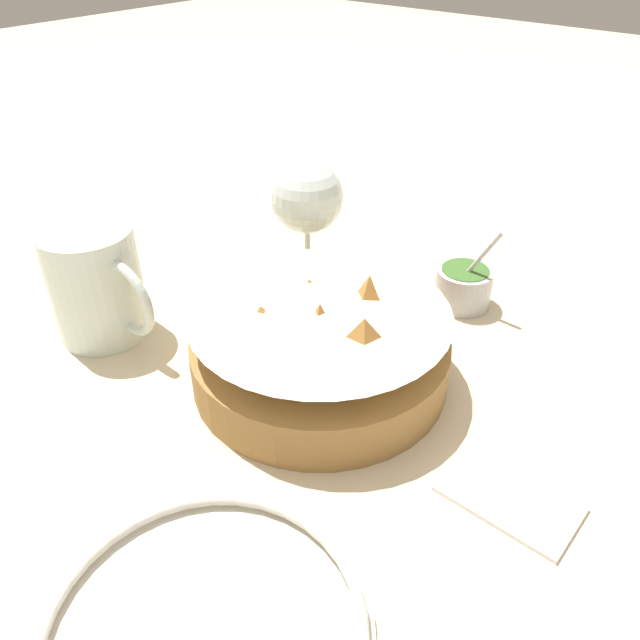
{
  "coord_description": "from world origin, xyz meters",
  "views": [
    {
      "loc": [
        0.27,
        -0.32,
        0.39
      ],
      "look_at": [
        -0.02,
        0.04,
        0.07
      ],
      "focal_mm": 35.0,
      "sensor_mm": 36.0,
      "label": 1
    }
  ],
  "objects_px": {
    "sauce_cup": "(463,285)",
    "wine_glass": "(307,200)",
    "beer_mug": "(98,288)",
    "side_plate": "(204,631)",
    "food_basket": "(320,347)"
  },
  "relations": [
    {
      "from": "beer_mug",
      "to": "side_plate",
      "type": "bearing_deg",
      "value": -25.55
    },
    {
      "from": "beer_mug",
      "to": "side_plate",
      "type": "relative_size",
      "value": 0.64
    },
    {
      "from": "food_basket",
      "to": "sauce_cup",
      "type": "bearing_deg",
      "value": 78.5
    },
    {
      "from": "side_plate",
      "to": "beer_mug",
      "type": "bearing_deg",
      "value": 154.45
    },
    {
      "from": "food_basket",
      "to": "wine_glass",
      "type": "xyz_separation_m",
      "value": [
        -0.13,
        0.14,
        0.06
      ]
    },
    {
      "from": "sauce_cup",
      "to": "side_plate",
      "type": "bearing_deg",
      "value": -81.62
    },
    {
      "from": "wine_glass",
      "to": "beer_mug",
      "type": "relative_size",
      "value": 1.06
    },
    {
      "from": "wine_glass",
      "to": "side_plate",
      "type": "distance_m",
      "value": 0.46
    },
    {
      "from": "wine_glass",
      "to": "side_plate",
      "type": "relative_size",
      "value": 0.68
    },
    {
      "from": "sauce_cup",
      "to": "beer_mug",
      "type": "height_order",
      "value": "beer_mug"
    },
    {
      "from": "beer_mug",
      "to": "food_basket",
      "type": "bearing_deg",
      "value": 21.18
    },
    {
      "from": "beer_mug",
      "to": "side_plate",
      "type": "distance_m",
      "value": 0.37
    },
    {
      "from": "food_basket",
      "to": "wine_glass",
      "type": "relative_size",
      "value": 1.65
    },
    {
      "from": "food_basket",
      "to": "beer_mug",
      "type": "relative_size",
      "value": 1.75
    },
    {
      "from": "sauce_cup",
      "to": "wine_glass",
      "type": "distance_m",
      "value": 0.2
    }
  ]
}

